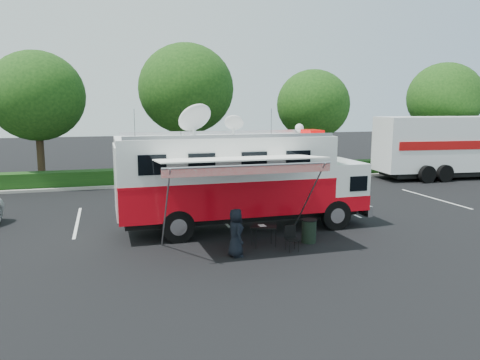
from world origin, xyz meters
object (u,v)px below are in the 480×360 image
object	(u,v)px
command_truck	(241,178)
trash_bin	(309,231)
folding_table	(264,227)
semi_trailer	(473,145)

from	to	relation	value
command_truck	trash_bin	size ratio (longest dim) A/B	11.66
folding_table	semi_trailer	bearing A→B (deg)	30.45
command_truck	semi_trailer	world-z (taller)	command_truck
folding_table	trash_bin	xyz separation A→B (m)	(1.73, 0.01, -0.27)
folding_table	command_truck	bearing A→B (deg)	91.61
folding_table	semi_trailer	distance (m)	21.96
folding_table	trash_bin	world-z (taller)	trash_bin
folding_table	trash_bin	size ratio (longest dim) A/B	1.24
trash_bin	command_truck	bearing A→B (deg)	125.49
folding_table	trash_bin	distance (m)	1.75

